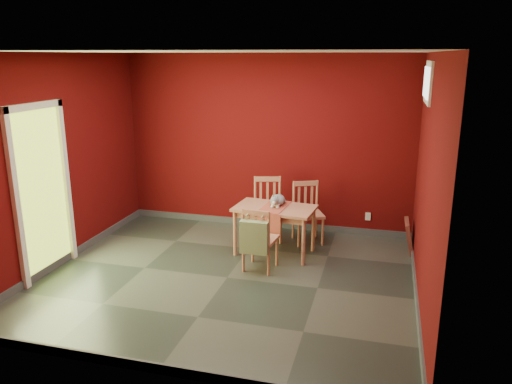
% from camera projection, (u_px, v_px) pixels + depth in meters
% --- Properties ---
extents(ground, '(4.50, 4.50, 0.00)m').
position_uv_depth(ground, '(227.00, 278.00, 6.18)').
color(ground, '#2D342D').
rests_on(ground, ground).
extents(room_shell, '(4.50, 4.50, 4.50)m').
position_uv_depth(room_shell, '(227.00, 274.00, 6.17)').
color(room_shell, '#4C0708').
rests_on(room_shell, ground).
extents(doorway, '(0.06, 1.01, 2.13)m').
position_uv_depth(doorway, '(41.00, 186.00, 6.06)').
color(doorway, '#B7D838').
rests_on(doorway, ground).
extents(window, '(0.05, 0.90, 0.50)m').
position_uv_depth(window, '(428.00, 82.00, 5.94)').
color(window, white).
rests_on(window, room_shell).
extents(outlet_plate, '(0.08, 0.02, 0.12)m').
position_uv_depth(outlet_plate, '(368.00, 216.00, 7.56)').
color(outlet_plate, silver).
rests_on(outlet_plate, room_shell).
extents(dining_table, '(1.13, 0.73, 0.67)m').
position_uv_depth(dining_table, '(275.00, 213.00, 6.80)').
color(dining_table, '#B26E53').
rests_on(dining_table, ground).
extents(table_runner, '(0.36, 0.66, 0.32)m').
position_uv_depth(table_runner, '(273.00, 213.00, 6.69)').
color(table_runner, '#A64331').
rests_on(table_runner, dining_table).
extents(chair_far_left, '(0.53, 0.53, 0.92)m').
position_uv_depth(chair_far_left, '(268.00, 208.00, 7.40)').
color(chair_far_left, '#B26E53').
rests_on(chair_far_left, ground).
extents(chair_far_right, '(0.54, 0.54, 0.88)m').
position_uv_depth(chair_far_right, '(307.00, 212.00, 7.29)').
color(chair_far_right, '#B26E53').
rests_on(chair_far_right, ground).
extents(chair_near, '(0.43, 0.43, 0.84)m').
position_uv_depth(chair_near, '(259.00, 238.00, 6.30)').
color(chair_near, '#B26E53').
rests_on(chair_near, ground).
extents(tote_bag, '(0.35, 0.20, 0.48)m').
position_uv_depth(tote_bag, '(254.00, 237.00, 6.09)').
color(tote_bag, '#758555').
rests_on(tote_bag, chair_near).
extents(cat, '(0.28, 0.43, 0.20)m').
position_uv_depth(cat, '(278.00, 198.00, 6.83)').
color(cat, slate).
rests_on(cat, table_runner).
extents(picture_frame, '(0.15, 0.45, 0.45)m').
position_uv_depth(picture_frame, '(409.00, 236.00, 6.95)').
color(picture_frame, brown).
rests_on(picture_frame, ground).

